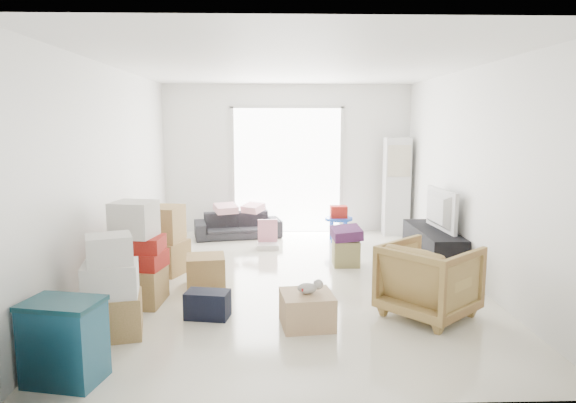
{
  "coord_description": "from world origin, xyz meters",
  "views": [
    {
      "loc": [
        -0.28,
        -6.42,
        2.01
      ],
      "look_at": [
        -0.07,
        0.2,
        0.99
      ],
      "focal_mm": 32.0,
      "sensor_mm": 36.0,
      "label": 1
    }
  ],
  "objects_px": {
    "sofa": "(238,221)",
    "ottoman": "(346,253)",
    "ac_tower": "(396,187)",
    "tv_console": "(433,247)",
    "storage_bins": "(64,341)",
    "television": "(434,225)",
    "armchair": "(429,276)",
    "wood_crate": "(307,309)",
    "kids_table": "(339,216)"
  },
  "relations": [
    {
      "from": "sofa",
      "to": "ottoman",
      "type": "bearing_deg",
      "value": -59.9
    },
    {
      "from": "ac_tower",
      "to": "sofa",
      "type": "distance_m",
      "value": 2.9
    },
    {
      "from": "ac_tower",
      "to": "sofa",
      "type": "relative_size",
      "value": 1.17
    },
    {
      "from": "ac_tower",
      "to": "ottoman",
      "type": "height_order",
      "value": "ac_tower"
    },
    {
      "from": "sofa",
      "to": "tv_console",
      "type": "bearing_deg",
      "value": -44.78
    },
    {
      "from": "tv_console",
      "to": "storage_bins",
      "type": "distance_m",
      "value": 5.05
    },
    {
      "from": "television",
      "to": "sofa",
      "type": "height_order",
      "value": "television"
    },
    {
      "from": "television",
      "to": "sofa",
      "type": "bearing_deg",
      "value": 52.9
    },
    {
      "from": "armchair",
      "to": "storage_bins",
      "type": "xyz_separation_m",
      "value": [
        -3.25,
        -1.29,
        -0.1
      ]
    },
    {
      "from": "armchair",
      "to": "wood_crate",
      "type": "relative_size",
      "value": 1.71
    },
    {
      "from": "television",
      "to": "armchair",
      "type": "relative_size",
      "value": 1.16
    },
    {
      "from": "tv_console",
      "to": "kids_table",
      "type": "height_order",
      "value": "kids_table"
    },
    {
      "from": "ac_tower",
      "to": "tv_console",
      "type": "height_order",
      "value": "ac_tower"
    },
    {
      "from": "tv_console",
      "to": "wood_crate",
      "type": "relative_size",
      "value": 3.12
    },
    {
      "from": "ottoman",
      "to": "wood_crate",
      "type": "height_order",
      "value": "ottoman"
    },
    {
      "from": "tv_console",
      "to": "storage_bins",
      "type": "xyz_separation_m",
      "value": [
        -3.9,
        -3.21,
        0.07
      ]
    },
    {
      "from": "sofa",
      "to": "ottoman",
      "type": "height_order",
      "value": "sofa"
    },
    {
      "from": "ac_tower",
      "to": "kids_table",
      "type": "relative_size",
      "value": 2.87
    },
    {
      "from": "storage_bins",
      "to": "kids_table",
      "type": "distance_m",
      "value": 5.49
    },
    {
      "from": "television",
      "to": "storage_bins",
      "type": "relative_size",
      "value": 1.5
    },
    {
      "from": "tv_console",
      "to": "ac_tower",
      "type": "bearing_deg",
      "value": 91.41
    },
    {
      "from": "sofa",
      "to": "storage_bins",
      "type": "bearing_deg",
      "value": -112.83
    },
    {
      "from": "television",
      "to": "sofa",
      "type": "relative_size",
      "value": 0.66
    },
    {
      "from": "tv_console",
      "to": "armchair",
      "type": "xyz_separation_m",
      "value": [
        -0.65,
        -1.92,
        0.17
      ]
    },
    {
      "from": "sofa",
      "to": "kids_table",
      "type": "bearing_deg",
      "value": -22.95
    },
    {
      "from": "ottoman",
      "to": "wood_crate",
      "type": "relative_size",
      "value": 0.72
    },
    {
      "from": "sofa",
      "to": "ottoman",
      "type": "distance_m",
      "value": 2.49
    },
    {
      "from": "ac_tower",
      "to": "television",
      "type": "bearing_deg",
      "value": -88.59
    },
    {
      "from": "television",
      "to": "tv_console",
      "type": "bearing_deg",
      "value": -0.0
    },
    {
      "from": "television",
      "to": "sofa",
      "type": "distance_m",
      "value": 3.46
    },
    {
      "from": "ottoman",
      "to": "ac_tower",
      "type": "bearing_deg",
      "value": 59.44
    },
    {
      "from": "ac_tower",
      "to": "armchair",
      "type": "relative_size",
      "value": 2.04
    },
    {
      "from": "tv_console",
      "to": "storage_bins",
      "type": "relative_size",
      "value": 2.36
    },
    {
      "from": "television",
      "to": "kids_table",
      "type": "xyz_separation_m",
      "value": [
        -1.15,
        1.54,
        -0.15
      ]
    },
    {
      "from": "ac_tower",
      "to": "wood_crate",
      "type": "bearing_deg",
      "value": -114.28
    },
    {
      "from": "wood_crate",
      "to": "television",
      "type": "bearing_deg",
      "value": 47.93
    },
    {
      "from": "wood_crate",
      "to": "sofa",
      "type": "bearing_deg",
      "value": 103.28
    },
    {
      "from": "armchair",
      "to": "storage_bins",
      "type": "distance_m",
      "value": 3.5
    },
    {
      "from": "ac_tower",
      "to": "television",
      "type": "distance_m",
      "value": 2.06
    },
    {
      "from": "wood_crate",
      "to": "ac_tower",
      "type": "bearing_deg",
      "value": 65.72
    },
    {
      "from": "storage_bins",
      "to": "ottoman",
      "type": "distance_m",
      "value": 4.2
    },
    {
      "from": "ac_tower",
      "to": "tv_console",
      "type": "bearing_deg",
      "value": -88.59
    },
    {
      "from": "ottoman",
      "to": "kids_table",
      "type": "distance_m",
      "value": 1.53
    },
    {
      "from": "sofa",
      "to": "wood_crate",
      "type": "distance_m",
      "value": 4.15
    },
    {
      "from": "storage_bins",
      "to": "ottoman",
      "type": "height_order",
      "value": "storage_bins"
    },
    {
      "from": "television",
      "to": "ac_tower",
      "type": "bearing_deg",
      "value": -2.54
    },
    {
      "from": "ac_tower",
      "to": "storage_bins",
      "type": "height_order",
      "value": "ac_tower"
    },
    {
      "from": "ac_tower",
      "to": "ottoman",
      "type": "bearing_deg",
      "value": -120.56
    },
    {
      "from": "tv_console",
      "to": "storage_bins",
      "type": "height_order",
      "value": "storage_bins"
    },
    {
      "from": "ac_tower",
      "to": "kids_table",
      "type": "xyz_separation_m",
      "value": [
        -1.1,
        -0.5,
        -0.44
      ]
    }
  ]
}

